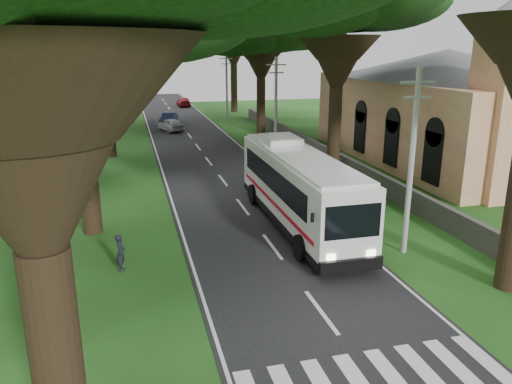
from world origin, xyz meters
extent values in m
plane|color=#1E4213|center=(0.00, 0.00, 0.00)|extent=(140.00, 140.00, 0.00)
cube|color=black|center=(0.00, 25.00, 0.01)|extent=(8.00, 120.00, 0.04)
cube|color=#383533|center=(9.00, 24.00, 0.60)|extent=(0.35, 50.00, 1.20)
cube|color=tan|center=(18.00, 22.00, 3.20)|extent=(12.00, 22.00, 6.40)
pyramid|color=#595960|center=(18.00, 22.00, 8.60)|extent=(14.00, 24.00, 2.20)
cube|color=tan|center=(15.00, 12.00, 5.00)|extent=(3.00, 3.00, 10.00)
cylinder|color=gray|center=(5.50, 6.00, 4.00)|extent=(0.24, 0.24, 8.00)
cube|color=gray|center=(5.50, 6.00, 7.40)|extent=(1.60, 0.10, 0.10)
cube|color=gray|center=(5.50, 6.00, 6.80)|extent=(1.20, 0.10, 0.10)
cylinder|color=gray|center=(5.50, 26.00, 4.00)|extent=(0.24, 0.24, 8.00)
cube|color=gray|center=(5.50, 26.00, 7.40)|extent=(1.60, 0.10, 0.10)
cube|color=gray|center=(5.50, 26.00, 6.80)|extent=(1.20, 0.10, 0.10)
cylinder|color=gray|center=(5.50, 46.00, 4.00)|extent=(0.24, 0.24, 8.00)
cube|color=gray|center=(5.50, 46.00, 7.40)|extent=(1.60, 0.10, 0.10)
cube|color=gray|center=(5.50, 46.00, 6.80)|extent=(1.20, 0.10, 0.10)
cone|color=black|center=(-7.50, -4.00, 7.51)|extent=(3.20, 3.20, 3.80)
cylinder|color=black|center=(-8.00, 12.00, 2.65)|extent=(0.90, 0.90, 5.29)
cone|color=black|center=(-8.00, 12.00, 7.19)|extent=(3.20, 3.20, 3.80)
cylinder|color=black|center=(-7.50, 30.00, 3.10)|extent=(0.90, 0.90, 6.20)
cone|color=black|center=(-7.50, 30.00, 8.10)|extent=(3.20, 3.20, 3.80)
cylinder|color=black|center=(-8.50, 48.00, 2.93)|extent=(0.90, 0.90, 5.86)
cone|color=black|center=(-8.50, 48.00, 7.76)|extent=(3.20, 3.20, 3.80)
ellipsoid|color=black|center=(-8.50, 48.00, 12.03)|extent=(15.90, 15.90, 6.68)
cylinder|color=black|center=(8.00, 20.00, 3.05)|extent=(0.90, 0.90, 6.09)
cone|color=black|center=(8.00, 20.00, 7.99)|extent=(3.20, 3.20, 3.80)
cylinder|color=black|center=(7.50, 38.00, 2.80)|extent=(0.90, 0.90, 5.60)
cone|color=black|center=(7.50, 38.00, 7.50)|extent=(3.20, 3.20, 3.80)
ellipsoid|color=black|center=(7.50, 38.00, 11.44)|extent=(16.40, 16.40, 6.89)
cylinder|color=black|center=(8.50, 56.00, 3.19)|extent=(0.90, 0.90, 6.37)
cone|color=black|center=(8.50, 56.00, 8.27)|extent=(3.20, 3.20, 3.80)
ellipsoid|color=black|center=(8.50, 56.00, 13.16)|extent=(13.37, 13.37, 5.62)
cube|color=silver|center=(2.08, 10.49, 2.02)|extent=(2.63, 12.61, 3.10)
cube|color=black|center=(2.08, 10.80, 2.47)|extent=(2.69, 10.30, 1.16)
cube|color=black|center=(2.08, 10.49, 0.53)|extent=(2.67, 12.65, 0.37)
cube|color=red|center=(2.08, 10.49, 1.31)|extent=(2.68, 11.35, 0.19)
cube|color=silver|center=(2.08, 10.49, 3.64)|extent=(2.42, 11.98, 0.19)
cylinder|color=black|center=(0.76, 6.28, 0.58)|extent=(0.37, 1.16, 1.16)
cylinder|color=black|center=(3.39, 6.28, 0.58)|extent=(0.37, 1.16, 1.16)
cylinder|color=black|center=(0.76, 14.48, 0.58)|extent=(0.37, 1.16, 1.16)
cylinder|color=black|center=(3.39, 14.48, 0.58)|extent=(0.37, 1.16, 1.16)
imported|color=#A4A3A8|center=(-1.59, 41.44, 0.72)|extent=(2.87, 4.34, 1.37)
imported|color=navy|center=(-1.33, 46.44, 0.69)|extent=(2.57, 4.25, 1.32)
imported|color=maroon|center=(2.38, 64.04, 0.68)|extent=(1.84, 4.49, 1.30)
imported|color=black|center=(-6.64, 7.16, 0.78)|extent=(0.43, 0.60, 1.56)
camera|label=1|loc=(-5.99, -12.25, 8.82)|focal=35.00mm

